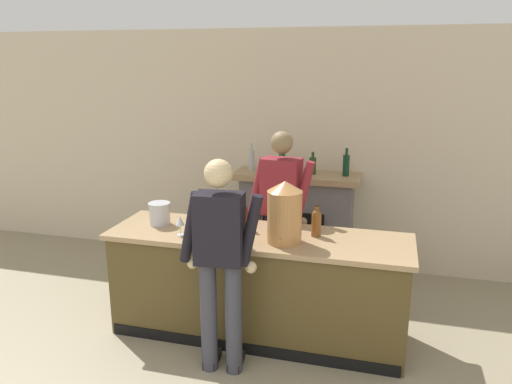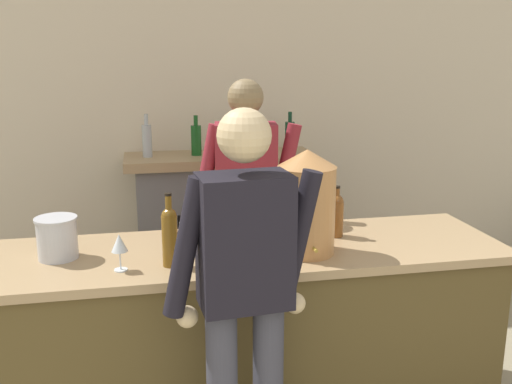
# 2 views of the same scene
# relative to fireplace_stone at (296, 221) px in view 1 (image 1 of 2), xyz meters

# --- Properties ---
(wall_back_panel) EXTENTS (12.00, 0.07, 2.75)m
(wall_back_panel) POSITION_rel_fireplace_stone_xyz_m (-0.13, 0.26, 0.78)
(wall_back_panel) COLOR beige
(wall_back_panel) RESTS_ON ground_plane
(bar_counter) EXTENTS (2.62, 0.76, 0.95)m
(bar_counter) POSITION_rel_fireplace_stone_xyz_m (-0.06, -1.53, -0.12)
(bar_counter) COLOR brown
(bar_counter) RESTS_ON ground_plane
(fireplace_stone) EXTENTS (1.42, 0.52, 1.48)m
(fireplace_stone) POSITION_rel_fireplace_stone_xyz_m (0.00, 0.00, 0.00)
(fireplace_stone) COLOR slate
(fireplace_stone) RESTS_ON ground_plane
(person_customer) EXTENTS (0.66, 0.33, 1.72)m
(person_customer) POSITION_rel_fireplace_stone_xyz_m (-0.19, -2.13, 0.35)
(person_customer) COLOR #3B3B46
(person_customer) RESTS_ON ground_plane
(person_bartender) EXTENTS (0.65, 0.34, 1.77)m
(person_bartender) POSITION_rel_fireplace_stone_xyz_m (0.02, -0.98, 0.39)
(person_bartender) COLOR black
(person_bartender) RESTS_ON ground_plane
(copper_dispenser) EXTENTS (0.29, 0.33, 0.52)m
(copper_dispenser) POSITION_rel_fireplace_stone_xyz_m (0.20, -1.65, 0.61)
(copper_dispenser) COLOR #BD8148
(copper_dispenser) RESTS_ON bar_counter
(ice_bucket_steel) EXTENTS (0.20, 0.20, 0.20)m
(ice_bucket_steel) POSITION_rel_fireplace_stone_xyz_m (-0.99, -1.49, 0.46)
(ice_bucket_steel) COLOR silver
(ice_bucket_steel) RESTS_ON bar_counter
(wine_bottle_burgundy_dark) EXTENTS (0.08, 0.08, 0.34)m
(wine_bottle_burgundy_dark) POSITION_rel_fireplace_stone_xyz_m (-0.19, -1.75, 0.50)
(wine_bottle_burgundy_dark) COLOR #1C4126
(wine_bottle_burgundy_dark) RESTS_ON bar_counter
(wine_bottle_merlot_tall) EXTENTS (0.08, 0.08, 0.27)m
(wine_bottle_merlot_tall) POSITION_rel_fireplace_stone_xyz_m (-0.22, -1.42, 0.48)
(wine_bottle_merlot_tall) COLOR #582019
(wine_bottle_merlot_tall) RESTS_ON bar_counter
(wine_bottle_cabernet_heavy) EXTENTS (0.08, 0.08, 0.28)m
(wine_bottle_cabernet_heavy) POSITION_rel_fireplace_stone_xyz_m (0.43, -1.43, 0.48)
(wine_bottle_cabernet_heavy) COLOR brown
(wine_bottle_cabernet_heavy) RESTS_ON bar_counter
(wine_bottle_rose_blush) EXTENTS (0.07, 0.07, 0.35)m
(wine_bottle_rose_blush) POSITION_rel_fireplace_stone_xyz_m (-0.46, -1.70, 0.51)
(wine_bottle_rose_blush) COLOR brown
(wine_bottle_rose_blush) RESTS_ON bar_counter
(wine_glass_back_row) EXTENTS (0.07, 0.07, 0.17)m
(wine_glass_back_row) POSITION_rel_fireplace_stone_xyz_m (-0.69, -1.72, 0.48)
(wine_glass_back_row) COLOR silver
(wine_glass_back_row) RESTS_ON bar_counter
(wine_glass_front_right) EXTENTS (0.08, 0.08, 0.18)m
(wine_glass_front_right) POSITION_rel_fireplace_stone_xyz_m (-0.36, -1.31, 0.48)
(wine_glass_front_right) COLOR silver
(wine_glass_front_right) RESTS_ON bar_counter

